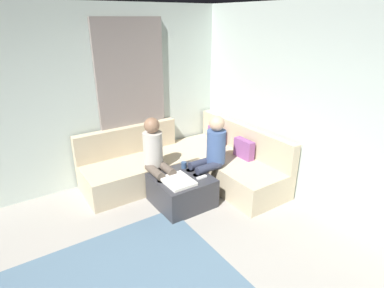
# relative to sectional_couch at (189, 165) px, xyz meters

# --- Properties ---
(wall_back) EXTENTS (6.00, 0.12, 2.70)m
(wall_back) POSITION_rel_sectional_couch_xyz_m (2.08, 1.06, 1.07)
(wall_back) COLOR silver
(wall_back) RESTS_ON ground_plane
(wall_left) EXTENTS (0.12, 6.00, 2.70)m
(wall_left) POSITION_rel_sectional_couch_xyz_m (-0.86, -1.88, 1.07)
(wall_left) COLOR silver
(wall_left) RESTS_ON ground_plane
(curtain_panel) EXTENTS (0.06, 1.10, 2.50)m
(curtain_panel) POSITION_rel_sectional_couch_xyz_m (-0.76, -0.58, 0.97)
(curtain_panel) COLOR gray
(curtain_panel) RESTS_ON ground_plane
(sectional_couch) EXTENTS (2.10, 2.55, 0.87)m
(sectional_couch) POSITION_rel_sectional_couch_xyz_m (0.00, 0.00, 0.00)
(sectional_couch) COLOR #C6B593
(sectional_couch) RESTS_ON ground_plane
(ottoman) EXTENTS (0.76, 0.76, 0.42)m
(ottoman) POSITION_rel_sectional_couch_xyz_m (0.51, -0.46, -0.07)
(ottoman) COLOR #333338
(ottoman) RESTS_ON ground_plane
(folded_blanket) EXTENTS (0.44, 0.36, 0.04)m
(folded_blanket) POSITION_rel_sectional_couch_xyz_m (0.61, -0.58, 0.16)
(folded_blanket) COLOR white
(folded_blanket) RESTS_ON ottoman
(coffee_mug) EXTENTS (0.08, 0.08, 0.10)m
(coffee_mug) POSITION_rel_sectional_couch_xyz_m (0.29, -0.28, 0.19)
(coffee_mug) COLOR #334C72
(coffee_mug) RESTS_ON ottoman
(game_remote) EXTENTS (0.05, 0.15, 0.02)m
(game_remote) POSITION_rel_sectional_couch_xyz_m (0.69, -0.24, 0.15)
(game_remote) COLOR white
(game_remote) RESTS_ON ottoman
(person_on_couch_back) EXTENTS (0.30, 0.60, 1.20)m
(person_on_couch_back) POSITION_rel_sectional_couch_xyz_m (0.49, 0.06, 0.38)
(person_on_couch_back) COLOR #2D3347
(person_on_couch_back) RESTS_ON ground_plane
(person_on_couch_side) EXTENTS (0.60, 0.30, 1.20)m
(person_on_couch_side) POSITION_rel_sectional_couch_xyz_m (0.15, -0.66, 0.38)
(person_on_couch_side) COLOR brown
(person_on_couch_side) RESTS_ON ground_plane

